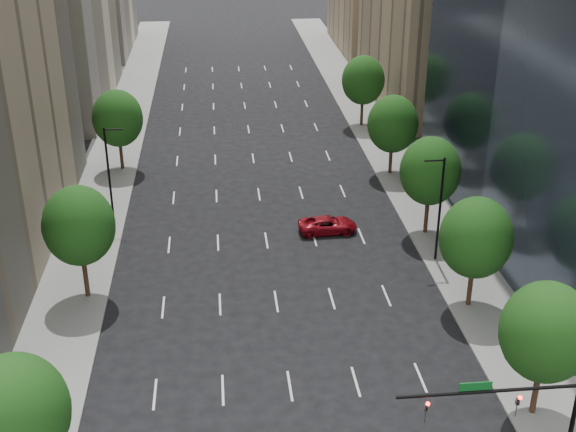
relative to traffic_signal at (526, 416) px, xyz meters
name	(u,v)px	position (x,y,z in m)	size (l,w,h in m)	color
sidewalk_left	(84,248)	(-26.03, 30.00, -5.10)	(6.00, 200.00, 0.15)	slate
sidewalk_right	(442,232)	(4.97, 30.00, -5.10)	(6.00, 200.00, 0.15)	slate
filler_right	(379,1)	(14.47, 103.00, 2.83)	(14.00, 26.00, 16.00)	#8C7759
tree_right_1	(546,332)	(3.47, 6.00, 0.58)	(5.20, 5.20, 8.75)	#382316
tree_right_2	(476,238)	(3.47, 18.00, 0.43)	(5.20, 5.20, 8.61)	#382316
tree_right_3	(430,171)	(3.47, 30.00, 0.72)	(5.20, 5.20, 8.89)	#382316
tree_right_4	(393,124)	(3.47, 44.00, 0.29)	(5.20, 5.20, 8.46)	#382316
tree_right_5	(363,80)	(3.47, 60.00, 0.58)	(5.20, 5.20, 8.75)	#382316
tree_left_0	(16,412)	(-24.53, 2.00, 0.58)	(5.20, 5.20, 8.75)	#382316
tree_left_1	(79,226)	(-24.53, 22.00, 0.79)	(5.20, 5.20, 8.97)	#382316
tree_left_2	(118,118)	(-24.53, 48.00, 0.50)	(5.20, 5.20, 8.68)	#382316
streetlight_rn	(439,207)	(2.91, 25.00, -0.33)	(1.70, 0.20, 9.00)	black
streetlight_ln	(109,173)	(-23.96, 35.00, -0.33)	(1.70, 0.20, 9.00)	black
traffic_signal	(526,416)	(0.00, 0.00, 0.00)	(9.12, 0.40, 7.38)	black
car_red_far	(328,225)	(-5.03, 31.10, -4.46)	(2.38, 5.16, 1.43)	maroon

